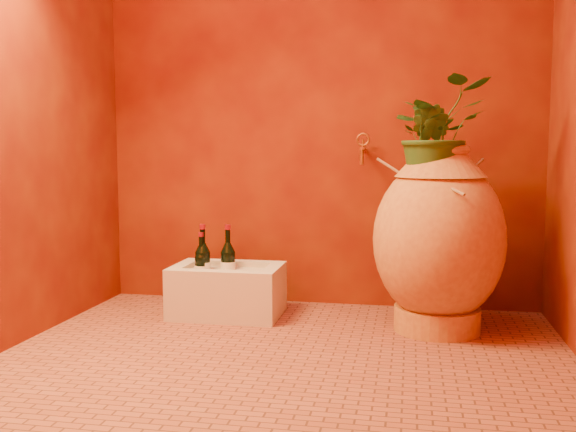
% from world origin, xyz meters
% --- Properties ---
extents(floor, '(2.50, 2.50, 0.00)m').
position_xyz_m(floor, '(0.00, 0.00, 0.00)').
color(floor, brown).
rests_on(floor, ground).
extents(wall_back, '(2.50, 0.02, 2.50)m').
position_xyz_m(wall_back, '(0.00, 1.00, 1.25)').
color(wall_back, '#5A0B05').
rests_on(wall_back, ground).
extents(wall_left, '(0.02, 2.00, 2.50)m').
position_xyz_m(wall_left, '(-1.25, 0.00, 1.25)').
color(wall_left, '#5A0B05').
rests_on(wall_left, ground).
extents(amphora, '(0.67, 0.67, 0.92)m').
position_xyz_m(amphora, '(0.67, 0.53, 0.46)').
color(amphora, '#C88B38').
rests_on(amphora, floor).
extents(stone_basin, '(0.58, 0.40, 0.27)m').
position_xyz_m(stone_basin, '(-0.44, 0.62, 0.13)').
color(stone_basin, beige).
rests_on(stone_basin, floor).
extents(wine_bottle_a, '(0.08, 0.08, 0.35)m').
position_xyz_m(wine_bottle_a, '(-0.58, 0.62, 0.27)').
color(wine_bottle_a, black).
rests_on(wine_bottle_a, stone_basin).
extents(wine_bottle_b, '(0.07, 0.07, 0.30)m').
position_xyz_m(wine_bottle_b, '(-0.58, 0.61, 0.26)').
color(wine_bottle_b, black).
rests_on(wine_bottle_b, stone_basin).
extents(wine_bottle_c, '(0.08, 0.08, 0.34)m').
position_xyz_m(wine_bottle_c, '(-0.45, 0.67, 0.27)').
color(wine_bottle_c, black).
rests_on(wine_bottle_c, stone_basin).
extents(wall_tap, '(0.08, 0.16, 0.18)m').
position_xyz_m(wall_tap, '(0.26, 0.91, 0.91)').
color(wall_tap, '#AF7228').
rests_on(wall_tap, wall_back).
extents(plant_main, '(0.61, 0.59, 0.52)m').
position_xyz_m(plant_main, '(0.64, 0.53, 0.98)').
color(plant_main, '#254A1A').
rests_on(plant_main, amphora).
extents(plant_side, '(0.27, 0.26, 0.39)m').
position_xyz_m(plant_side, '(0.60, 0.49, 0.92)').
color(plant_side, '#254A1A').
rests_on(plant_side, amphora).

